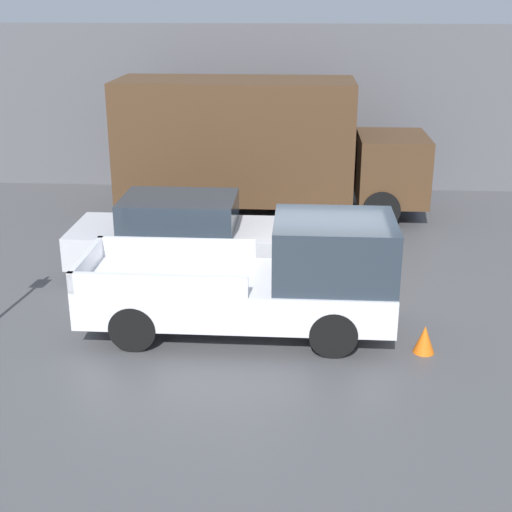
{
  "coord_description": "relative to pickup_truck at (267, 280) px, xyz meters",
  "views": [
    {
      "loc": [
        -0.31,
        -12.14,
        5.64
      ],
      "look_at": [
        -1.14,
        0.33,
        1.05
      ],
      "focal_mm": 50.0,
      "sensor_mm": 36.0,
      "label": 1
    }
  ],
  "objects": [
    {
      "name": "delivery_truck",
      "position": [
        -0.66,
        7.32,
        0.92
      ],
      "size": [
        8.16,
        2.49,
        3.59
      ],
      "color": "#4C331E",
      "rests_on": "ground"
    },
    {
      "name": "newspaper_box",
      "position": [
        3.94,
        9.83,
        -0.41
      ],
      "size": [
        0.45,
        0.4,
        1.15
      ],
      "color": "#194CB2",
      "rests_on": "ground"
    },
    {
      "name": "pickup_truck",
      "position": [
        0.0,
        0.0,
        0.0
      ],
      "size": [
        5.39,
        1.94,
        2.1
      ],
      "color": "silver",
      "rests_on": "ground"
    },
    {
      "name": "ground_plane",
      "position": [
        0.89,
        0.67,
        -0.98
      ],
      "size": [
        60.0,
        60.0,
        0.0
      ],
      "primitive_type": "plane",
      "color": "#4C4C4F"
    },
    {
      "name": "traffic_cone",
      "position": [
        2.68,
        -0.63,
        -0.74
      ],
      "size": [
        0.36,
        0.36,
        0.48
      ],
      "color": "orange",
      "rests_on": "ground"
    },
    {
      "name": "car",
      "position": [
        -2.08,
        2.74,
        -0.13
      ],
      "size": [
        4.32,
        1.94,
        1.68
      ],
      "color": "silver",
      "rests_on": "ground"
    },
    {
      "name": "building_wall",
      "position": [
        0.89,
        10.16,
        1.45
      ],
      "size": [
        28.0,
        0.15,
        4.87
      ],
      "color": "#56565B",
      "rests_on": "ground"
    }
  ]
}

